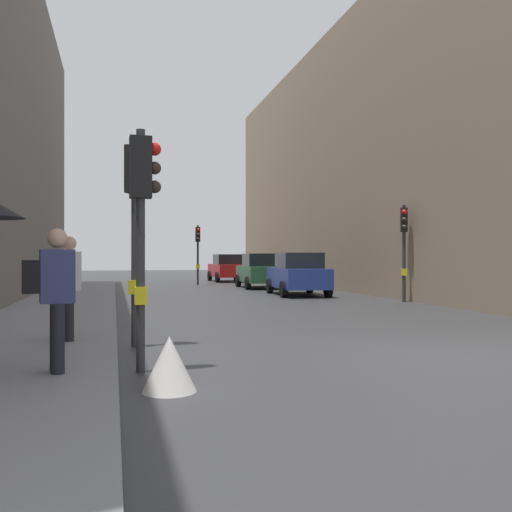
% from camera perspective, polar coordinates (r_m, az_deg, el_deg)
% --- Properties ---
extents(ground_plane, '(120.00, 120.00, 0.00)m').
position_cam_1_polar(ground_plane, '(9.44, 18.96, -9.72)').
color(ground_plane, '#38383A').
extents(sidewalk_kerb, '(3.02, 40.00, 0.16)m').
position_cam_1_polar(sidewalk_kerb, '(13.93, -20.49, -6.28)').
color(sidewalk_kerb, gray).
rests_on(sidewalk_kerb, ground).
extents(building_facade_right, '(12.00, 34.37, 12.72)m').
position_cam_1_polar(building_facade_right, '(30.80, 17.72, 8.81)').
color(building_facade_right, gray).
rests_on(building_facade_right, ground).
extents(traffic_light_near_right, '(0.45, 0.34, 3.64)m').
position_cam_1_polar(traffic_light_near_right, '(9.97, -12.28, 5.28)').
color(traffic_light_near_right, '#2D2D2D').
rests_on(traffic_light_near_right, ground).
extents(traffic_light_mid_street, '(0.35, 0.45, 3.41)m').
position_cam_1_polar(traffic_light_mid_street, '(20.11, 15.02, 2.10)').
color(traffic_light_mid_street, '#2D2D2D').
rests_on(traffic_light_mid_street, ground).
extents(traffic_light_far_median, '(0.25, 0.43, 3.40)m').
position_cam_1_polar(traffic_light_far_median, '(31.74, -6.02, 1.26)').
color(traffic_light_far_median, '#2D2D2D').
rests_on(traffic_light_far_median, ground).
extents(traffic_light_near_left, '(0.43, 0.24, 3.33)m').
position_cam_1_polar(traffic_light_near_left, '(7.76, -11.64, 5.20)').
color(traffic_light_near_left, '#2D2D2D').
rests_on(traffic_light_near_left, ground).
extents(car_blue_van, '(2.26, 4.32, 1.76)m').
position_cam_1_polar(car_blue_van, '(22.97, 4.33, -1.87)').
color(car_blue_van, navy).
rests_on(car_blue_van, ground).
extents(car_red_sedan, '(2.05, 4.22, 1.76)m').
position_cam_1_polar(car_red_sedan, '(35.89, -2.98, -1.24)').
color(car_red_sedan, red).
rests_on(car_red_sedan, ground).
extents(car_green_estate, '(2.18, 4.28, 1.76)m').
position_cam_1_polar(car_green_estate, '(28.21, 0.45, -1.55)').
color(car_green_estate, '#2D6038').
rests_on(car_green_estate, ground).
extents(pedestrian_with_grey_backpack, '(0.64, 0.39, 1.77)m').
position_cam_1_polar(pedestrian_with_grey_backpack, '(7.22, -20.18, -3.40)').
color(pedestrian_with_grey_backpack, black).
rests_on(pedestrian_with_grey_backpack, sidewalk_kerb).
extents(pedestrian_with_black_backpack, '(0.62, 0.36, 1.77)m').
position_cam_1_polar(pedestrian_with_black_backpack, '(9.90, -18.99, -2.51)').
color(pedestrian_with_black_backpack, black).
rests_on(pedestrian_with_black_backpack, sidewalk_kerb).
extents(warning_sign_triangle, '(0.64, 0.64, 0.65)m').
position_cam_1_polar(warning_sign_triangle, '(6.66, -8.93, -10.94)').
color(warning_sign_triangle, silver).
rests_on(warning_sign_triangle, ground).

